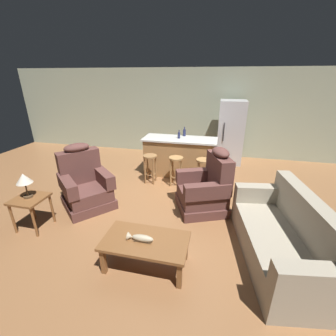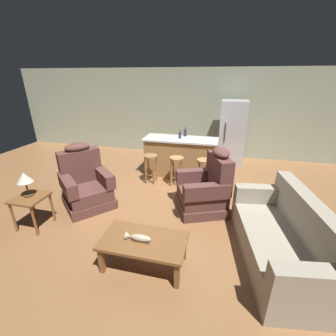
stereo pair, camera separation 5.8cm
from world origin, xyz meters
TOP-DOWN VIEW (x-y plane):
  - ground_plane at (0.00, 0.00)m, footprint 12.00×12.00m
  - back_wall at (0.00, 3.12)m, footprint 12.00×0.05m
  - coffee_table at (0.11, -1.74)m, footprint 1.10×0.60m
  - fish_figurine at (0.06, -1.77)m, footprint 0.34×0.10m
  - couch at (1.88, -1.21)m, footprint 1.12×2.01m
  - recliner_near_lamp at (-1.50, -0.52)m, footprint 1.19×1.19m
  - recliner_near_island at (0.77, -0.15)m, footprint 1.10×1.10m
  - end_table at (-1.95, -1.37)m, footprint 0.48×0.48m
  - table_lamp at (-1.98, -1.35)m, footprint 0.24×0.24m
  - kitchen_island at (0.00, 1.35)m, footprint 1.80×0.70m
  - bar_stool_left at (-0.58, 0.72)m, footprint 0.32×0.32m
  - bar_stool_middle at (0.03, 0.72)m, footprint 0.32×0.32m
  - bar_stool_right at (0.64, 0.72)m, footprint 0.32×0.32m
  - refrigerator at (1.24, 2.55)m, footprint 0.70×0.69m
  - bottle_tall_green at (0.07, 1.61)m, footprint 0.07×0.07m
  - bottle_short_amber at (-0.02, 1.35)m, footprint 0.06×0.06m

SIDE VIEW (x-z plane):
  - ground_plane at x=0.00m, z-range 0.00..0.00m
  - couch at x=1.88m, z-range -0.13..0.81m
  - coffee_table at x=0.11m, z-range 0.15..0.57m
  - recliner_near_lamp at x=-1.50m, z-range -0.18..1.02m
  - recliner_near_island at x=0.77m, z-range -0.18..1.02m
  - end_table at x=-1.95m, z-range 0.18..0.74m
  - fish_figurine at x=0.06m, z-range 0.41..0.51m
  - bar_stool_left at x=-0.58m, z-range 0.13..0.81m
  - bar_stool_middle at x=0.03m, z-range 0.13..0.81m
  - bar_stool_right at x=0.64m, z-range 0.13..0.81m
  - kitchen_island at x=0.00m, z-range 0.00..0.95m
  - table_lamp at x=-1.98m, z-range 0.66..1.07m
  - refrigerator at x=1.24m, z-range 0.00..1.76m
  - bottle_short_amber at x=-0.02m, z-range 0.93..1.13m
  - bottle_tall_green at x=0.07m, z-range 0.92..1.15m
  - back_wall at x=0.00m, z-range 0.00..2.60m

